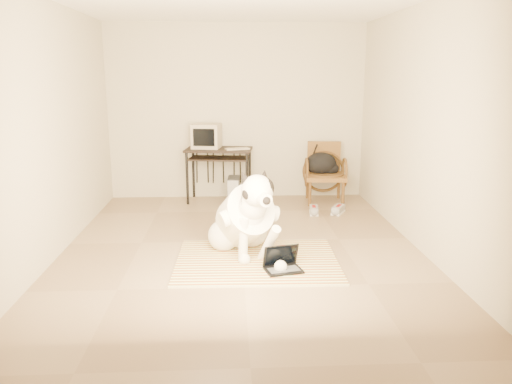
{
  "coord_description": "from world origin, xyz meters",
  "views": [
    {
      "loc": [
        -0.13,
        -5.63,
        1.93
      ],
      "look_at": [
        0.15,
        -0.48,
        0.71
      ],
      "focal_mm": 35.0,
      "sensor_mm": 36.0,
      "label": 1
    }
  ],
  "objects": [
    {
      "name": "backpack",
      "position": [
        1.3,
        1.83,
        0.58
      ],
      "size": [
        0.51,
        0.39,
        0.35
      ],
      "color": "black",
      "rests_on": "rattan_chair"
    },
    {
      "name": "rattan_chair",
      "position": [
        1.34,
        1.84,
        0.46
      ],
      "size": [
        0.64,
        0.62,
        0.91
      ],
      "color": "brown",
      "rests_on": "floor"
    },
    {
      "name": "ceiling",
      "position": [
        0.0,
        0.0,
        2.7
      ],
      "size": [
        4.5,
        4.5,
        0.0
      ],
      "primitive_type": "plane",
      "rotation": [
        3.14,
        0.0,
        0.0
      ],
      "color": "white",
      "rests_on": "wall_back"
    },
    {
      "name": "sneaker_left",
      "position": [
        1.06,
        1.15,
        0.05
      ],
      "size": [
        0.15,
        0.31,
        0.1
      ],
      "color": "white",
      "rests_on": "floor"
    },
    {
      "name": "wall_back",
      "position": [
        0.0,
        2.25,
        1.35
      ],
      "size": [
        4.5,
        0.0,
        4.5
      ],
      "primitive_type": "plane",
      "rotation": [
        1.57,
        0.0,
        0.0
      ],
      "color": "beige",
      "rests_on": "floor"
    },
    {
      "name": "desk_keyboard",
      "position": [
        -0.01,
        1.82,
        0.84
      ],
      "size": [
        0.38,
        0.23,
        0.02
      ],
      "primitive_type": "cube",
      "rotation": [
        0.0,
        0.0,
        0.28
      ],
      "color": "#B7A78F",
      "rests_on": "computer_desk"
    },
    {
      "name": "wall_right",
      "position": [
        2.0,
        0.0,
        1.35
      ],
      "size": [
        0.0,
        4.5,
        4.5
      ],
      "primitive_type": "plane",
      "rotation": [
        1.57,
        0.0,
        -1.57
      ],
      "color": "beige",
      "rests_on": "floor"
    },
    {
      "name": "wall_front",
      "position": [
        0.0,
        -2.25,
        1.35
      ],
      "size": [
        4.5,
        0.0,
        4.5
      ],
      "primitive_type": "plane",
      "rotation": [
        -1.57,
        0.0,
        0.0
      ],
      "color": "beige",
      "rests_on": "floor"
    },
    {
      "name": "computer_desk",
      "position": [
        -0.29,
        1.93,
        0.71
      ],
      "size": [
        1.06,
        0.68,
        0.83
      ],
      "color": "black",
      "rests_on": "floor"
    },
    {
      "name": "sneaker_right",
      "position": [
        1.41,
        1.14,
        0.05
      ],
      "size": [
        0.26,
        0.33,
        0.11
      ],
      "color": "white",
      "rests_on": "floor"
    },
    {
      "name": "laptop",
      "position": [
        0.39,
        -0.96,
        0.08
      ],
      "size": [
        0.41,
        0.33,
        0.25
      ],
      "color": "black",
      "rests_on": "rug"
    },
    {
      "name": "floor",
      "position": [
        0.0,
        0.0,
        0.0
      ],
      "size": [
        4.5,
        4.5,
        0.0
      ],
      "primitive_type": "plane",
      "color": "#8F7558",
      "rests_on": "ground"
    },
    {
      "name": "pc_tower",
      "position": [
        -0.06,
        1.89,
        0.19
      ],
      "size": [
        0.2,
        0.42,
        0.38
      ],
      "color": "#48484B",
      "rests_on": "floor"
    },
    {
      "name": "rug",
      "position": [
        0.15,
        -0.69,
        0.01
      ],
      "size": [
        1.73,
        1.34,
        0.02
      ],
      "color": "#B55223",
      "rests_on": "floor"
    },
    {
      "name": "wall_left",
      "position": [
        -2.0,
        0.0,
        1.35
      ],
      "size": [
        0.0,
        4.5,
        4.5
      ],
      "primitive_type": "plane",
      "rotation": [
        1.57,
        0.0,
        1.57
      ],
      "color": "beige",
      "rests_on": "floor"
    },
    {
      "name": "dog",
      "position": [
        0.03,
        -0.45,
        0.41
      ],
      "size": [
        0.81,
        1.29,
        1.04
      ],
      "color": "white",
      "rests_on": "rug"
    },
    {
      "name": "crt_monitor",
      "position": [
        -0.47,
        2.02,
        1.01
      ],
      "size": [
        0.47,
        0.45,
        0.37
      ],
      "color": "#B7A78F",
      "rests_on": "computer_desk"
    }
  ]
}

